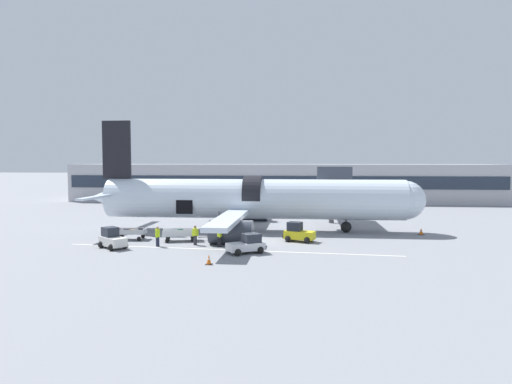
{
  "coord_description": "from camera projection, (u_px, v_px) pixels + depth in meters",
  "views": [
    {
      "loc": [
        4.17,
        -40.0,
        7.18
      ],
      "look_at": [
        -0.69,
        5.7,
        4.14
      ],
      "focal_mm": 32.0,
      "sensor_mm": 36.0,
      "label": 1
    }
  ],
  "objects": [
    {
      "name": "baggage_tug_lead",
      "position": [
        112.0,
        240.0,
        37.91
      ],
      "size": [
        2.86,
        2.64,
        1.73
      ],
      "color": "silver",
      "rests_on": "ground_plane"
    },
    {
      "name": "ground_crew_supervisor",
      "position": [
        195.0,
        235.0,
        39.36
      ],
      "size": [
        0.57,
        0.52,
        1.7
      ],
      "color": "#2D2D33",
      "rests_on": "ground_plane"
    },
    {
      "name": "baggage_tug_rear",
      "position": [
        247.0,
        245.0,
        35.88
      ],
      "size": [
        3.22,
        2.74,
        1.52
      ],
      "color": "silver",
      "rests_on": "ground_plane"
    },
    {
      "name": "safety_cone_nose",
      "position": [
        421.0,
        232.0,
        45.01
      ],
      "size": [
        0.56,
        0.56,
        0.67
      ],
      "color": "black",
      "rests_on": "ground_plane"
    },
    {
      "name": "ground_plane",
      "position": [
        257.0,
        243.0,
        40.6
      ],
      "size": [
        500.0,
        500.0,
        0.0
      ],
      "primitive_type": "plane",
      "color": "gray"
    },
    {
      "name": "ground_crew_loader_a",
      "position": [
        229.0,
        228.0,
        43.06
      ],
      "size": [
        0.56,
        0.62,
        1.84
      ],
      "color": "#1E2338",
      "rests_on": "ground_plane"
    },
    {
      "name": "jet_bridge_stub",
      "position": [
        332.0,
        181.0,
        52.5
      ],
      "size": [
        3.68,
        10.43,
        6.68
      ],
      "color": "#4C4C51",
      "rests_on": "ground_plane"
    },
    {
      "name": "ground_crew_loader_b",
      "position": [
        158.0,
        236.0,
        38.69
      ],
      "size": [
        0.41,
        0.59,
        1.71
      ],
      "color": "#1E2338",
      "rests_on": "ground_plane"
    },
    {
      "name": "ground_crew_driver",
      "position": [
        220.0,
        236.0,
        38.46
      ],
      "size": [
        0.5,
        0.64,
        1.84
      ],
      "color": "black",
      "rests_on": "ground_plane"
    },
    {
      "name": "apron_marking_line",
      "position": [
        228.0,
        250.0,
        37.25
      ],
      "size": [
        27.92,
        2.43,
        0.01
      ],
      "color": "silver",
      "rests_on": "ground_plane"
    },
    {
      "name": "baggage_cart_loading",
      "position": [
        181.0,
        235.0,
        41.4
      ],
      "size": [
        4.18,
        2.33,
        1.09
      ],
      "color": "silver",
      "rests_on": "ground_plane"
    },
    {
      "name": "airplane",
      "position": [
        249.0,
        200.0,
        47.31
      ],
      "size": [
        35.07,
        29.37,
        11.54
      ],
      "color": "silver",
      "rests_on": "ground_plane"
    },
    {
      "name": "baggage_tug_mid",
      "position": [
        298.0,
        234.0,
        41.09
      ],
      "size": [
        3.0,
        2.25,
        1.76
      ],
      "color": "yellow",
      "rests_on": "ground_plane"
    },
    {
      "name": "safety_cone_engine_left",
      "position": [
        209.0,
        260.0,
        31.92
      ],
      "size": [
        0.47,
        0.47,
        0.71
      ],
      "color": "black",
      "rests_on": "ground_plane"
    },
    {
      "name": "terminal_strip",
      "position": [
        282.0,
        182.0,
        84.76
      ],
      "size": [
        76.39,
        13.88,
        6.74
      ],
      "color": "#B2B2B7",
      "rests_on": "ground_plane"
    },
    {
      "name": "baggage_cart_queued",
      "position": [
        130.0,
        234.0,
        42.1
      ],
      "size": [
        3.83,
        2.05,
        1.07
      ],
      "color": "#B7BABF",
      "rests_on": "ground_plane"
    }
  ]
}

